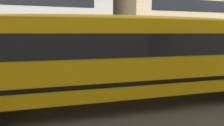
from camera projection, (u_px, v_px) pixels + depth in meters
ground_plane at (60, 96)px, 8.10m from camera, size 400.00×400.00×0.00m
sidewalk_far at (55, 67)px, 14.82m from camera, size 120.00×3.00×0.01m
lane_centreline at (60, 96)px, 8.10m from camera, size 110.00×0.16×0.01m
school_bus at (121, 52)px, 7.08m from camera, size 13.87×3.49×3.09m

